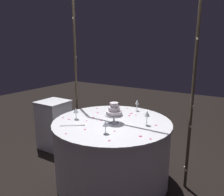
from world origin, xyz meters
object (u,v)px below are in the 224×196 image
Objects in this scene: side_table at (54,124)px; wine_glass_0 at (76,111)px; wine_glass_1 at (147,114)px; cake_knife at (74,125)px; wine_glass_2 at (106,124)px; tiered_cake at (114,111)px; wine_glass_3 at (137,103)px; main_table at (112,150)px; decorative_arch at (126,58)px.

wine_glass_0 is (0.90, -0.45, 0.50)m from side_table.
wine_glass_1 reaches higher than side_table.
wine_glass_2 is at bearing -0.37° from cake_knife.
tiered_cake is 1.04× the size of cake_knife.
wine_glass_1 reaches higher than wine_glass_3.
decorative_arch is at bearing 90.15° from main_table.
tiered_cake is at bearing -81.11° from decorative_arch.
wine_glass_0 is at bearing -161.58° from wine_glass_1.
cake_knife is (-0.71, -0.47, -0.13)m from wine_glass_1.
tiered_cake is 1.47× the size of wine_glass_1.
wine_glass_2 is at bearing -23.22° from side_table.
main_table is 0.65m from wine_glass_2.
tiered_cake reaches higher than side_table.
side_table is (-1.33, -0.07, -1.15)m from decorative_arch.
wine_glass_3 is at bearing 69.46° from cake_knife.
main_table is 5.94× the size of cake_knife.
side_table is 1.69m from wine_glass_2.
side_table is 1.52m from tiered_cake.
wine_glass_0 is at bearing -157.39° from main_table.
wine_glass_1 is 0.55m from wine_glass_2.
wine_glass_1 is (0.42, 0.10, 0.53)m from main_table.
side_table is 3.18× the size of tiered_cake.
tiered_cake is 0.50m from cake_knife.
cake_knife is at bearing -110.54° from wine_glass_3.
cake_knife is (-0.35, -0.95, -0.12)m from wine_glass_3.
decorative_arch reaches higher than main_table.
wine_glass_1 is at bearing 33.54° from cake_knife.
wine_glass_2 is (0.15, -0.37, 0.50)m from main_table.
decorative_arch is 14.27× the size of wine_glass_1.
wine_glass_3 is at bearing 75.72° from decorative_arch.
wine_glass_0 is at bearing -123.00° from wine_glass_3.
wine_glass_1 is at bearing 13.92° from main_table.
main_table is at bearing 141.79° from tiered_cake.
decorative_arch reaches higher than wine_glass_0.
main_table is at bearing 51.50° from cake_knife.
tiered_cake is (0.06, -0.38, -0.61)m from decorative_arch.
wine_glass_3 is (1.39, 0.31, 0.51)m from side_table.
decorative_arch is 0.72m from tiered_cake.
decorative_arch is 1.08m from cake_knife.
wine_glass_1 is 1.23× the size of wine_glass_2.
wine_glass_0 is 0.59× the size of cake_knife.
cake_knife is at bearing -137.49° from tiered_cake.
tiered_cake is at bearing 106.44° from wine_glass_2.
decorative_arch is at bearing 151.32° from wine_glass_1.
wine_glass_1 is 0.87m from cake_knife.
main_table is 0.55m from tiered_cake.
wine_glass_3 reaches higher than wine_glass_0.
wine_glass_3 is (0.06, 0.58, 0.52)m from main_table.
decorative_arch is at bearing 50.15° from wine_glass_0.
wine_glass_2 is at bearing -119.16° from wine_glass_1.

